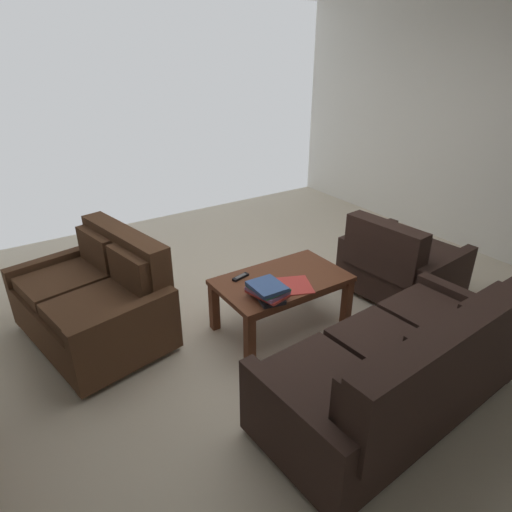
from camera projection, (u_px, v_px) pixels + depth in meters
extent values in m
cube|color=beige|center=(276.00, 316.00, 3.98)|extent=(5.69, 5.89, 0.01)
cube|color=silver|center=(490.00, 128.00, 4.77)|extent=(0.12, 5.89, 2.79)
cylinder|color=black|center=(408.00, 338.00, 3.62)|extent=(0.05, 0.05, 0.06)
cylinder|color=black|center=(268.00, 421.00, 2.82)|extent=(0.05, 0.05, 0.06)
cylinder|color=black|center=(492.00, 386.00, 3.11)|extent=(0.05, 0.05, 0.06)
cylinder|color=black|center=(352.00, 504.00, 2.31)|extent=(0.05, 0.05, 0.06)
cube|color=black|center=(390.00, 379.00, 2.87)|extent=(1.68, 0.93, 0.36)
cube|color=black|center=(441.00, 320.00, 3.08)|extent=(0.55, 0.76, 0.10)
cube|color=black|center=(392.00, 349.00, 2.79)|extent=(0.55, 0.76, 0.10)
cube|color=black|center=(332.00, 385.00, 2.49)|extent=(0.55, 0.76, 0.10)
cube|color=black|center=(451.00, 361.00, 2.45)|extent=(1.64, 0.29, 0.50)
cube|color=black|center=(482.00, 319.00, 2.83)|extent=(0.50, 0.15, 0.36)
cube|color=black|center=(433.00, 351.00, 2.53)|extent=(0.50, 0.15, 0.36)
cube|color=black|center=(372.00, 391.00, 2.24)|extent=(0.50, 0.15, 0.36)
cube|color=black|center=(463.00, 324.00, 3.31)|extent=(0.15, 0.83, 0.52)
cube|color=black|center=(291.00, 435.00, 2.37)|extent=(0.15, 0.83, 0.52)
cylinder|color=black|center=(31.00, 330.00, 3.72)|extent=(0.06, 0.06, 0.06)
cylinder|color=black|center=(79.00, 384.00, 3.12)|extent=(0.06, 0.06, 0.06)
cylinder|color=black|center=(109.00, 299.00, 4.18)|extent=(0.06, 0.06, 0.06)
cylinder|color=black|center=(165.00, 341.00, 3.58)|extent=(0.06, 0.06, 0.06)
cube|color=#4C301E|center=(92.00, 314.00, 3.56)|extent=(1.04, 1.24, 0.36)
cube|color=#4C301E|center=(70.00, 279.00, 3.62)|extent=(0.83, 0.64, 0.10)
cube|color=#4C301E|center=(102.00, 304.00, 3.28)|extent=(0.83, 0.64, 0.10)
cube|color=#4C301E|center=(126.00, 259.00, 3.62)|extent=(0.39, 1.11, 0.51)
cube|color=#4C301E|center=(98.00, 253.00, 3.73)|extent=(0.21, 0.51, 0.37)
cube|color=#4C301E|center=(131.00, 274.00, 3.38)|extent=(0.21, 0.51, 0.37)
cube|color=#4C301E|center=(60.00, 282.00, 3.91)|extent=(0.85, 0.26, 0.52)
cube|color=#4C301E|center=(129.00, 339.00, 3.15)|extent=(0.85, 0.26, 0.52)
cube|color=brown|center=(282.00, 280.00, 3.64)|extent=(1.08, 0.65, 0.04)
cube|color=brown|center=(282.00, 285.00, 3.66)|extent=(1.00, 0.58, 0.05)
cube|color=brown|center=(306.00, 276.00, 4.20)|extent=(0.07, 0.07, 0.43)
cube|color=brown|center=(214.00, 307.00, 3.70)|extent=(0.07, 0.07, 0.43)
cube|color=brown|center=(347.00, 302.00, 3.77)|extent=(0.07, 0.07, 0.43)
cube|color=brown|center=(250.00, 341.00, 3.28)|extent=(0.07, 0.07, 0.43)
cylinder|color=#472D1C|center=(488.00, 324.00, 3.36)|extent=(0.04, 0.04, 0.56)
cylinder|color=black|center=(446.00, 291.00, 4.31)|extent=(0.05, 0.05, 0.06)
cylinder|color=black|center=(395.00, 269.00, 4.73)|extent=(0.05, 0.05, 0.06)
cylinder|color=black|center=(404.00, 316.00, 3.91)|extent=(0.05, 0.05, 0.06)
cylinder|color=black|center=(352.00, 290.00, 4.33)|extent=(0.05, 0.05, 0.06)
cube|color=black|center=(402.00, 272.00, 4.23)|extent=(0.90, 0.83, 0.34)
cube|color=black|center=(406.00, 251.00, 4.15)|extent=(0.79, 0.77, 0.10)
cube|color=black|center=(384.00, 248.00, 3.88)|extent=(0.25, 0.77, 0.48)
cube|color=black|center=(391.00, 245.00, 3.94)|extent=(0.18, 0.69, 0.34)
cube|color=black|center=(444.00, 283.00, 3.90)|extent=(0.83, 0.18, 0.50)
cube|color=black|center=(367.00, 251.00, 4.50)|extent=(0.83, 0.18, 0.50)
cube|color=black|center=(268.00, 296.00, 3.34)|extent=(0.24, 0.31, 0.03)
cube|color=#C63833|center=(267.00, 293.00, 3.33)|extent=(0.25, 0.33, 0.02)
cube|color=#996699|center=(267.00, 290.00, 3.32)|extent=(0.26, 0.32, 0.03)
cube|color=#337F51|center=(268.00, 288.00, 3.32)|extent=(0.25, 0.28, 0.02)
cube|color=#385693|center=(267.00, 286.00, 3.29)|extent=(0.24, 0.28, 0.03)
cube|color=black|center=(241.00, 277.00, 3.63)|extent=(0.17, 0.08, 0.02)
cube|color=#59595B|center=(241.00, 276.00, 3.62)|extent=(0.11, 0.06, 0.00)
cube|color=#C63833|center=(295.00, 285.00, 3.51)|extent=(0.35, 0.37, 0.01)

